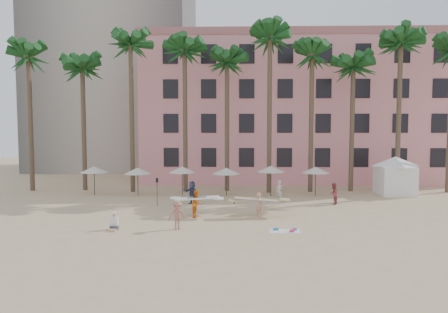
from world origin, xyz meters
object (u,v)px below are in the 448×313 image
Objects in this scene: carrier_white at (197,203)px; pink_hotel at (294,113)px; cabana at (395,172)px; carrier_yellow at (259,203)px.

pink_hotel is at bearing 66.07° from carrier_white.
cabana is (7.46, -12.38, -5.93)m from pink_hotel.
pink_hotel is 7.72× the size of cabana.
cabana is 1.52× the size of carrier_white.
carrier_yellow is 4.29m from carrier_white.
carrier_yellow is at bearing -143.10° from cabana.
pink_hotel reaches higher than carrier_yellow.
pink_hotel is at bearing 75.91° from carrier_yellow.
carrier_yellow is 1.18× the size of carrier_white.
carrier_white is (-9.85, -22.20, -7.02)m from pink_hotel.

